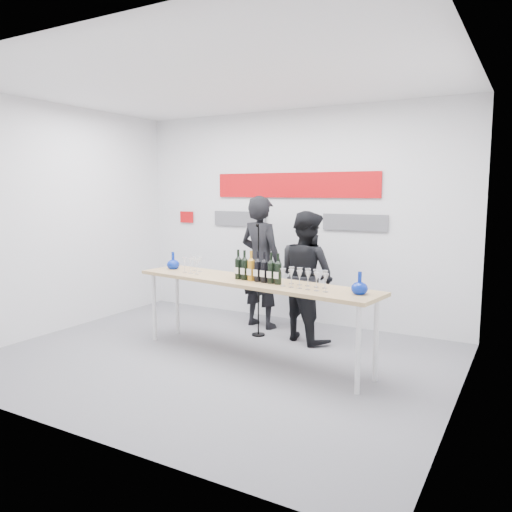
# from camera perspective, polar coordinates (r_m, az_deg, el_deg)

# --- Properties ---
(ground) EXTENTS (5.00, 5.00, 0.00)m
(ground) POSITION_cam_1_polar(r_m,az_deg,el_deg) (5.73, -4.41, -11.63)
(ground) COLOR slate
(ground) RESTS_ON ground
(back_wall) EXTENTS (5.00, 0.04, 3.00)m
(back_wall) POSITION_cam_1_polar(r_m,az_deg,el_deg) (7.17, 4.43, 4.48)
(back_wall) COLOR silver
(back_wall) RESTS_ON ground
(signage) EXTENTS (3.38, 0.02, 0.79)m
(signage) POSITION_cam_1_polar(r_m,az_deg,el_deg) (7.15, 3.94, 6.93)
(signage) COLOR #BB080C
(signage) RESTS_ON back_wall
(tasting_table) EXTENTS (3.03, 0.99, 0.89)m
(tasting_table) POSITION_cam_1_polar(r_m,az_deg,el_deg) (5.52, -0.51, -3.46)
(tasting_table) COLOR tan
(tasting_table) RESTS_ON ground
(wine_bottles) EXTENTS (0.62, 0.16, 0.33)m
(wine_bottles) POSITION_cam_1_polar(r_m,az_deg,el_deg) (5.40, 0.18, -1.21)
(wine_bottles) COLOR black
(wine_bottles) RESTS_ON tasting_table
(decanter_left) EXTENTS (0.16, 0.16, 0.21)m
(decanter_left) POSITION_cam_1_polar(r_m,az_deg,el_deg) (6.37, -9.46, -0.50)
(decanter_left) COLOR #082399
(decanter_left) RESTS_ON tasting_table
(decanter_right) EXTENTS (0.16, 0.16, 0.21)m
(decanter_right) POSITION_cam_1_polar(r_m,az_deg,el_deg) (4.86, 11.76, -3.03)
(decanter_right) COLOR #082399
(decanter_right) RESTS_ON tasting_table
(glasses_left) EXTENTS (0.26, 0.25, 0.18)m
(glasses_left) POSITION_cam_1_polar(r_m,az_deg,el_deg) (6.05, -7.20, -1.02)
(glasses_left) COLOR silver
(glasses_left) RESTS_ON tasting_table
(glasses_right) EXTENTS (0.56, 0.29, 0.18)m
(glasses_right) POSITION_cam_1_polar(r_m,az_deg,el_deg) (5.09, 5.69, -2.60)
(glasses_right) COLOR silver
(glasses_right) RESTS_ON tasting_table
(presenter_left) EXTENTS (0.73, 0.55, 1.81)m
(presenter_left) POSITION_cam_1_polar(r_m,az_deg,el_deg) (6.82, 0.56, -0.69)
(presenter_left) COLOR black
(presenter_left) RESTS_ON ground
(presenter_right) EXTENTS (0.98, 0.89, 1.63)m
(presenter_right) POSITION_cam_1_polar(r_m,az_deg,el_deg) (6.24, 5.78, -2.32)
(presenter_right) COLOR black
(presenter_right) RESTS_ON ground
(mic_stand) EXTENTS (0.17, 0.17, 1.46)m
(mic_stand) POSITION_cam_1_polar(r_m,az_deg,el_deg) (6.47, 0.26, -5.26)
(mic_stand) COLOR black
(mic_stand) RESTS_ON ground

